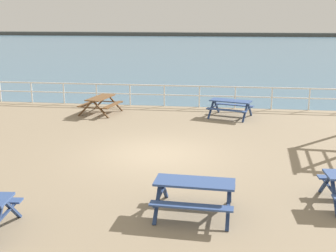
{
  "coord_description": "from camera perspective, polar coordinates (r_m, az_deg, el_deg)",
  "views": [
    {
      "loc": [
        2.16,
        -12.96,
        4.33
      ],
      "look_at": [
        0.29,
        0.64,
        0.8
      ],
      "focal_mm": 44.97,
      "sensor_mm": 36.0,
      "label": 1
    }
  ],
  "objects": [
    {
      "name": "ground_plane",
      "position": [
        13.87,
        -1.53,
        -4.21
      ],
      "size": [
        30.0,
        24.0,
        0.2
      ],
      "primitive_type": "cube",
      "color": "gray"
    },
    {
      "name": "sea_band",
      "position": [
        65.89,
        6.07,
        10.56
      ],
      "size": [
        142.0,
        90.0,
        0.01
      ],
      "primitive_type": "cube",
      "color": "#476B84",
      "rests_on": "ground"
    },
    {
      "name": "distant_shoreline",
      "position": [
        108.82,
        6.87,
        12.03
      ],
      "size": [
        142.0,
        6.0,
        1.8
      ],
      "primitive_type": "cube",
      "color": "#4C4C47",
      "rests_on": "ground"
    },
    {
      "name": "seaward_railing",
      "position": [
        21.13,
        1.88,
        4.64
      ],
      "size": [
        23.07,
        0.07,
        1.08
      ],
      "color": "white",
      "rests_on": "ground"
    },
    {
      "name": "picnic_table_near_right",
      "position": [
        19.85,
        -9.12,
        3.35
      ],
      "size": [
        1.79,
        2.02,
        0.8
      ],
      "rotation": [
        0.0,
        0.0,
        1.4
      ],
      "color": "brown",
      "rests_on": "ground"
    },
    {
      "name": "picnic_table_far_left",
      "position": [
        9.62,
        3.62,
        -8.52
      ],
      "size": [
        1.86,
        1.61,
        0.8
      ],
      "rotation": [
        0.0,
        0.0,
        -0.04
      ],
      "color": "#334C84",
      "rests_on": "ground"
    },
    {
      "name": "picnic_table_far_right",
      "position": [
        19.03,
        8.47,
        2.91
      ],
      "size": [
        2.16,
        1.96,
        0.8
      ],
      "rotation": [
        0.0,
        0.0,
        -0.3
      ],
      "color": "#334C84",
      "rests_on": "ground"
    }
  ]
}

